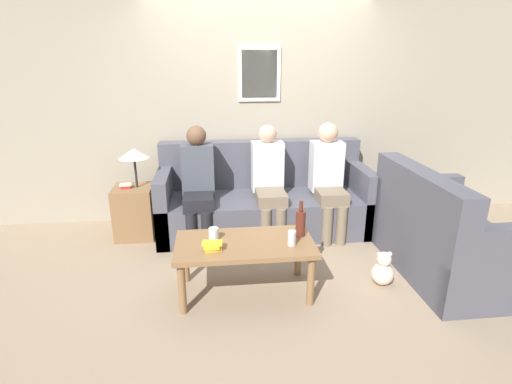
{
  "coord_description": "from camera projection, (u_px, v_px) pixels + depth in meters",
  "views": [
    {
      "loc": [
        -0.56,
        -3.69,
        1.88
      ],
      "look_at": [
        -0.16,
        -0.15,
        0.67
      ],
      "focal_mm": 28.0,
      "sensor_mm": 36.0,
      "label": 1
    }
  ],
  "objects": [
    {
      "name": "person_middle",
      "position": [
        269.0,
        179.0,
        4.29
      ],
      "size": [
        0.34,
        0.64,
        1.2
      ],
      "color": "#756651",
      "rests_on": "ground_plane"
    },
    {
      "name": "soda_can",
      "position": [
        292.0,
        238.0,
        3.15
      ],
      "size": [
        0.07,
        0.07,
        0.12
      ],
      "color": "#BCBCC1",
      "rests_on": "coffee_table"
    },
    {
      "name": "person_right",
      "position": [
        328.0,
        176.0,
        4.31
      ],
      "size": [
        0.34,
        0.58,
        1.22
      ],
      "color": "#756651",
      "rests_on": "ground_plane"
    },
    {
      "name": "drinking_glass",
      "position": [
        214.0,
        234.0,
        3.25
      ],
      "size": [
        0.08,
        0.08,
        0.1
      ],
      "color": "silver",
      "rests_on": "coffee_table"
    },
    {
      "name": "couch_main",
      "position": [
        263.0,
        201.0,
        4.54
      ],
      "size": [
        2.32,
        0.89,
        0.97
      ],
      "color": "#4C4C56",
      "rests_on": "ground_plane"
    },
    {
      "name": "side_table_with_lamp",
      "position": [
        135.0,
        206.0,
        4.32
      ],
      "size": [
        0.41,
        0.41,
        0.98
      ],
      "color": "olive",
      "rests_on": "ground_plane"
    },
    {
      "name": "couch_side",
      "position": [
        444.0,
        239.0,
        3.59
      ],
      "size": [
        0.89,
        1.42,
        0.97
      ],
      "rotation": [
        0.0,
        0.0,
        1.57
      ],
      "color": "#4C4C56",
      "rests_on": "ground_plane"
    },
    {
      "name": "person_left",
      "position": [
        198.0,
        181.0,
        4.16
      ],
      "size": [
        0.34,
        0.58,
        1.21
      ],
      "color": "black",
      "rests_on": "ground_plane"
    },
    {
      "name": "wall_back",
      "position": [
        259.0,
        109.0,
        4.66
      ],
      "size": [
        9.0,
        0.08,
        2.6
      ],
      "color": "#9E937F",
      "rests_on": "ground_plane"
    },
    {
      "name": "book_stack",
      "position": [
        212.0,
        246.0,
        3.08
      ],
      "size": [
        0.16,
        0.13,
        0.07
      ],
      "color": "gold",
      "rests_on": "coffee_table"
    },
    {
      "name": "teddy_bear",
      "position": [
        383.0,
        270.0,
        3.45
      ],
      "size": [
        0.2,
        0.2,
        0.31
      ],
      "color": "beige",
      "rests_on": "ground_plane"
    },
    {
      "name": "wine_bottle",
      "position": [
        301.0,
        223.0,
        3.3
      ],
      "size": [
        0.08,
        0.08,
        0.31
      ],
      "color": "#562319",
      "rests_on": "coffee_table"
    },
    {
      "name": "ground_plane",
      "position": [
        270.0,
        248.0,
        4.13
      ],
      "size": [
        16.0,
        16.0,
        0.0
      ],
      "primitive_type": "plane",
      "color": "gray"
    },
    {
      "name": "coffee_table",
      "position": [
        245.0,
        249.0,
        3.24
      ],
      "size": [
        1.12,
        0.59,
        0.46
      ],
      "color": "olive",
      "rests_on": "ground_plane"
    }
  ]
}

